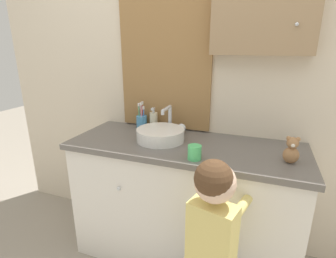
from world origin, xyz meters
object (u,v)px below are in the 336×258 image
object	(u,v)px
toothbrush_holder	(142,121)
soap_dispenser	(154,121)
sink_basin	(161,134)
child_figure	(212,236)
drinking_cup	(195,152)
teddy_bear	(292,151)

from	to	relation	value
toothbrush_holder	soap_dispenser	distance (m)	0.09
sink_basin	toothbrush_holder	xyz separation A→B (m)	(-0.22, 0.18, 0.01)
sink_basin	soap_dispenser	bearing A→B (deg)	124.94
soap_dispenser	child_figure	distance (m)	0.93
soap_dispenser	child_figure	xyz separation A→B (m)	(0.57, -0.67, -0.30)
sink_basin	drinking_cup	size ratio (longest dim) A/B	4.62
toothbrush_holder	sink_basin	bearing A→B (deg)	-39.05
toothbrush_holder	teddy_bear	world-z (taller)	toothbrush_holder
teddy_bear	soap_dispenser	bearing A→B (deg)	162.41
toothbrush_holder	child_figure	xyz separation A→B (m)	(0.66, -0.66, -0.29)
sink_basin	soap_dispenser	xyz separation A→B (m)	(-0.13, 0.19, 0.02)
soap_dispenser	teddy_bear	xyz separation A→B (m)	(0.88, -0.28, 0.00)
sink_basin	teddy_bear	distance (m)	0.75
toothbrush_holder	child_figure	bearing A→B (deg)	-44.94
toothbrush_holder	teddy_bear	size ratio (longest dim) A/B	1.36
sink_basin	child_figure	xyz separation A→B (m)	(0.43, -0.47, -0.28)
sink_basin	drinking_cup	distance (m)	0.35
soap_dispenser	sink_basin	bearing A→B (deg)	-55.06
teddy_bear	drinking_cup	distance (m)	0.49
child_figure	teddy_bear	world-z (taller)	teddy_bear
child_figure	teddy_bear	distance (m)	0.59
child_figure	toothbrush_holder	bearing A→B (deg)	135.06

